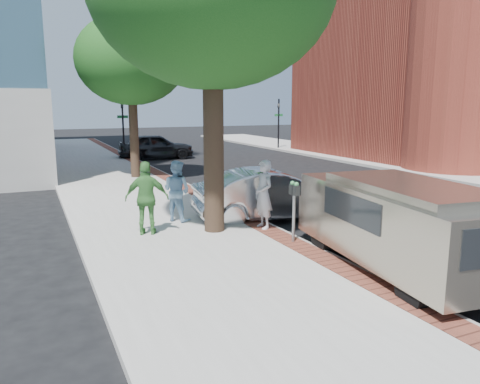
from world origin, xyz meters
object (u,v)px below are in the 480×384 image
parking_meter (294,199)px  person_gray (264,194)px  sedan_silver (272,195)px  bg_car (156,146)px  person_green (147,198)px  person_officer (177,191)px  van (393,221)px

parking_meter → person_gray: (-0.06, 1.44, -0.14)m
parking_meter → sedan_silver: 2.85m
sedan_silver → bg_car: size_ratio=0.99×
parking_meter → person_green: bearing=144.5°
person_gray → bg_car: bearing=172.3°
person_officer → sedan_silver: 2.83m
van → person_green: bearing=140.7°
person_gray → person_officer: size_ratio=1.06×
van → bg_car: bearing=95.2°
parking_meter → sedan_silver: size_ratio=0.32×
person_gray → bg_car: 18.39m
parking_meter → person_green: 3.69m
parking_meter → van: 2.40m
person_officer → sedan_silver: size_ratio=0.37×
person_officer → bg_car: 16.94m
person_officer → bg_car: (3.67, 16.54, -0.21)m
bg_car → van: 21.88m
person_gray → person_green: size_ratio=0.98×
parking_meter → van: size_ratio=0.27×
parking_meter → person_officer: 3.73m
sedan_silver → bg_car: 17.08m
person_green → sedan_silver: person_green is taller
person_officer → person_gray: bearing=-171.1°
person_gray → sedan_silver: (0.92, 1.24, -0.30)m
person_green → bg_car: bearing=-85.6°
person_officer → van: 6.11m
sedan_silver → van: 4.82m
bg_car → sedan_silver: bearing=-176.4°
parking_meter → person_green: person_green is taller
person_green → sedan_silver: 3.92m
person_officer → parking_meter: bearing=173.2°
person_green → bg_car: (4.77, 17.59, -0.28)m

